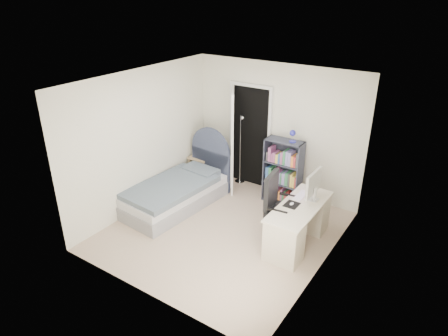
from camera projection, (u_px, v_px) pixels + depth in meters
The scene contains 8 objects.
room_shell at pixel (223, 162), 6.14m from camera, with size 3.50×3.70×2.60m.
door at pixel (239, 138), 7.74m from camera, with size 0.92×0.72×2.06m.
bed at pixel (179, 191), 7.35m from camera, with size 1.11×2.11×1.25m.
nightstand at pixel (201, 161), 8.24m from camera, with size 0.43×0.43×0.62m.
floor_lamp at pixel (241, 156), 8.04m from camera, with size 0.21×0.21×1.45m.
bookcase at pixel (283, 174), 7.31m from camera, with size 0.69×0.30×1.47m.
desk at pixel (299, 223), 6.18m from camera, with size 0.57×1.42×1.16m.
office_chair at pixel (279, 205), 6.18m from camera, with size 0.60×0.62×1.14m.
Camera 1 is at (3.13, -4.66, 3.74)m, focal length 32.00 mm.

